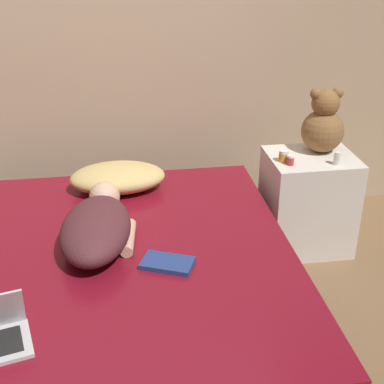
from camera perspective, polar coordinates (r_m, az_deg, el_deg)
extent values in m
plane|color=brown|center=(2.81, -7.92, -14.10)|extent=(12.00, 12.00, 0.00)
cube|color=tan|center=(3.40, -9.93, 17.40)|extent=(8.00, 0.06, 2.60)
cube|color=#2D2319|center=(2.73, -8.11, -11.92)|extent=(1.75, 1.88, 0.27)
cube|color=maroon|center=(2.60, -8.41, -8.13)|extent=(1.71, 1.84, 0.17)
cube|color=silver|center=(3.34, 12.21, -1.06)|extent=(0.51, 0.42, 0.61)
ellipsoid|color=tan|center=(3.12, -7.93, 1.55)|extent=(0.55, 0.35, 0.15)
ellipsoid|color=#4C2328|center=(2.57, -10.21, -3.93)|extent=(0.39, 0.63, 0.19)
sphere|color=#DBAD8E|center=(2.89, -9.31, -0.50)|extent=(0.16, 0.16, 0.16)
cylinder|color=#DBAD8E|center=(2.61, -6.79, -4.85)|extent=(0.09, 0.27, 0.06)
sphere|color=brown|center=(3.26, 13.74, 6.34)|extent=(0.25, 0.25, 0.25)
sphere|color=brown|center=(3.21, 14.07, 9.19)|extent=(0.16, 0.16, 0.16)
sphere|color=brown|center=(3.17, 13.07, 10.16)|extent=(0.07, 0.07, 0.07)
sphere|color=brown|center=(3.22, 15.28, 10.16)|extent=(0.07, 0.07, 0.07)
cylinder|color=gold|center=(3.10, 9.73, 3.67)|extent=(0.06, 0.06, 0.05)
cylinder|color=white|center=(3.09, 9.78, 4.24)|extent=(0.05, 0.05, 0.01)
cylinder|color=#B72D2D|center=(3.06, 10.44, 3.25)|extent=(0.04, 0.04, 0.05)
cylinder|color=white|center=(3.05, 10.49, 3.75)|extent=(0.04, 0.04, 0.01)
cylinder|color=white|center=(3.12, 15.20, 3.33)|extent=(0.04, 0.04, 0.06)
cylinder|color=white|center=(3.11, 15.28, 3.97)|extent=(0.04, 0.04, 0.02)
cube|color=navy|center=(2.44, -2.63, -7.59)|extent=(0.27, 0.22, 0.02)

